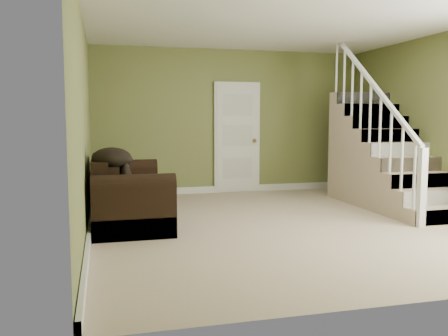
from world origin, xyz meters
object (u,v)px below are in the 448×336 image
cat (130,182)px  side_table (107,188)px  sofa (126,197)px  banana (151,188)px

cat → side_table: bearing=97.4°
sofa → cat: (0.05, -0.13, 0.22)m
side_table → cat: side_table is taller
cat → banana: 0.40m
sofa → banana: size_ratio=12.22×
side_table → banana: side_table is taller
sofa → cat: bearing=-69.0°
sofa → banana: bearing=-56.2°
side_table → cat: size_ratio=1.93×
banana → sofa: bearing=92.9°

